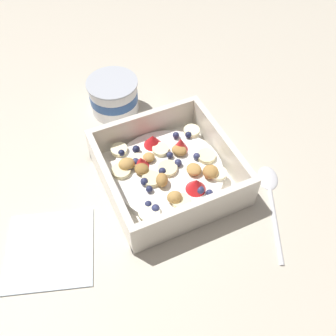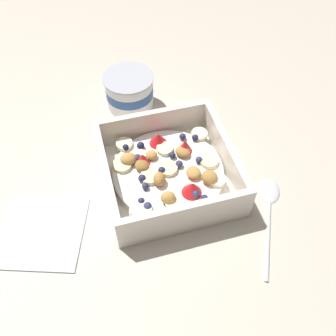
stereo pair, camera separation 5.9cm
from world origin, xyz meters
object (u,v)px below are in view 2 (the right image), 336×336
Objects in this scene: fruit_bowl at (168,172)px; spoon at (269,204)px; yogurt_cup at (129,91)px; folded_napkin at (41,231)px.

spoon is at bearing -33.33° from fruit_bowl.
folded_napkin is at bearing -128.11° from yogurt_cup.
spoon is (0.13, -0.09, -0.02)m from fruit_bowl.
fruit_bowl is 1.64× the size of folded_napkin.
folded_napkin is (-0.20, -0.04, -0.02)m from fruit_bowl.
spoon is 0.32m from yogurt_cup.
fruit_bowl is 0.21m from folded_napkin.
spoon is at bearing -7.84° from folded_napkin.
folded_napkin is (-0.18, -0.23, -0.03)m from yogurt_cup.
yogurt_cup is (-0.02, 0.19, 0.01)m from fruit_bowl.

